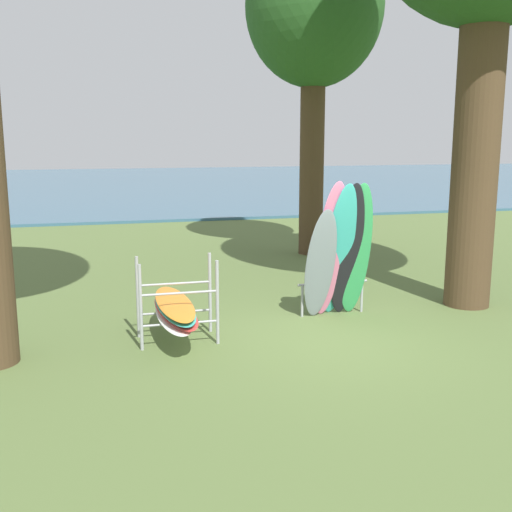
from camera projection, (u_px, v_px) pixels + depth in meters
The scene contains 5 objects.
ground_plane at pixel (328, 337), 9.45m from camera, with size 80.00×80.00×0.00m, color #566B38.
lake_water at pixel (150, 183), 39.29m from camera, with size 80.00×36.00×0.10m, color #38607A.
tree_mid_behind at pixel (314, 12), 15.05m from camera, with size 3.36×3.36×8.03m.
leaning_board_pile at pixel (339, 253), 10.24m from camera, with size 1.26×0.76×2.32m.
board_storage_rack at pixel (175, 308), 9.20m from camera, with size 1.15×2.13×1.25m.
Camera 1 is at (-3.32, -8.48, 3.01)m, focal length 43.64 mm.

